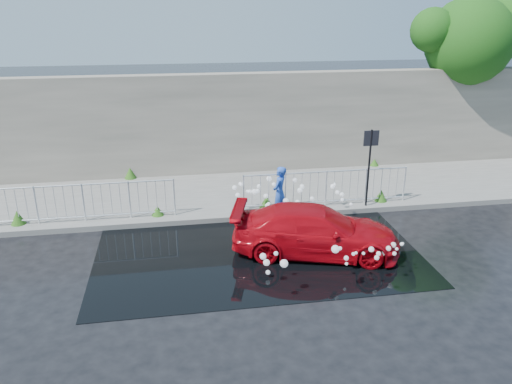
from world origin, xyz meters
TOP-DOWN VIEW (x-y plane):
  - ground at (0.00, 0.00)m, footprint 90.00×90.00m
  - pavement at (0.00, 5.00)m, footprint 30.00×4.00m
  - curb at (0.00, 3.00)m, footprint 30.00×0.25m
  - retaining_wall at (0.00, 7.20)m, footprint 30.00×0.60m
  - puddle at (0.50, 1.00)m, footprint 8.00×5.00m
  - sign_post at (4.20, 3.10)m, footprint 0.45×0.06m
  - tree at (9.68, 7.41)m, footprint 4.85×3.22m
  - railing_left at (-4.00, 3.35)m, footprint 5.05×0.05m
  - railing_right at (3.00, 3.35)m, footprint 5.05×0.05m
  - weeds at (-0.37, 4.44)m, footprint 12.17×3.93m
  - water_spray at (1.67, 1.72)m, footprint 3.50×5.26m
  - red_car at (1.93, 0.69)m, footprint 4.41×2.69m
  - person at (1.50, 3.00)m, footprint 0.62×0.68m

SIDE VIEW (x-z plane):
  - ground at x=0.00m, z-range 0.00..0.00m
  - puddle at x=0.50m, z-range 0.00..0.01m
  - pavement at x=0.00m, z-range 0.00..0.15m
  - curb at x=0.00m, z-range 0.00..0.16m
  - weeds at x=-0.37m, z-range 0.13..0.53m
  - red_car at x=1.93m, z-range 0.00..1.19m
  - railing_left at x=-4.00m, z-range 0.19..1.29m
  - railing_right at x=3.00m, z-range 0.19..1.29m
  - water_spray at x=1.67m, z-range 0.25..1.30m
  - person at x=1.50m, z-range 0.00..1.56m
  - sign_post at x=4.20m, z-range 0.47..2.97m
  - retaining_wall at x=0.00m, z-range 0.15..3.65m
  - tree at x=9.68m, z-range 1.60..7.85m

